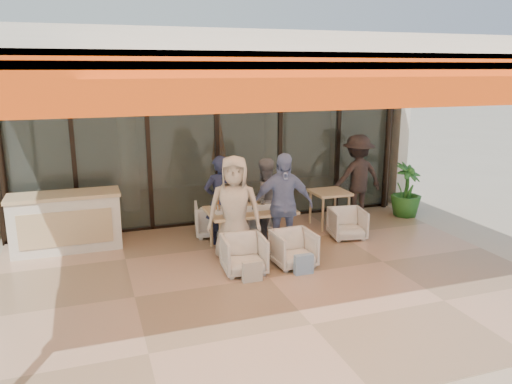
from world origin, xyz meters
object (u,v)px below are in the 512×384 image
host_counter (66,222)px  standing_woman (357,177)px  chair_far_left (214,218)px  diner_navy (220,201)px  dining_table (250,212)px  potted_palm (406,190)px  chair_near_right (294,247)px  chair_near_left (244,253)px  diner_grey (264,199)px  diner_cream (234,210)px  diner_periwinkle (282,205)px  side_chair (347,222)px  side_table (329,196)px  chair_far_right (255,217)px

host_counter → standing_woman: bearing=1.0°
chair_far_left → diner_navy: size_ratio=0.43×
dining_table → potted_palm: 3.88m
chair_near_right → standing_woman: bearing=38.8°
chair_near_left → diner_navy: (0.00, 1.40, 0.49)m
diner_grey → diner_cream: 1.24m
chair_far_left → diner_navy: diner_navy is taller
chair_far_left → standing_woman: bearing=-167.8°
potted_palm → host_counter: bearing=178.6°
dining_table → chair_far_left: (-0.41, 0.94, -0.33)m
diner_periwinkle → side_chair: (1.48, 0.41, -0.57)m
host_counter → side_chair: bearing=-11.7°
chair_near_left → side_table: 2.87m
diner_navy → potted_palm: (4.21, 0.36, -0.24)m
dining_table → potted_palm: potted_palm is taller
dining_table → standing_woman: (2.74, 1.07, 0.21)m
chair_near_right → diner_grey: diner_grey is taller
side_table → standing_woman: bearing=24.2°
diner_periwinkle → side_table: 1.90m
chair_near_left → diner_navy: bearing=93.8°
standing_woman → side_chair: bearing=51.2°
potted_palm → side_chair: bearing=-155.6°
side_table → diner_navy: bearing=-173.7°
chair_far_right → side_chair: 1.78m
chair_far_right → diner_navy: diner_navy is taller
chair_near_right → side_table: side_table is taller
chair_near_right → diner_cream: diner_cream is taller
chair_near_right → potted_palm: potted_palm is taller
side_table → standing_woman: (0.83, 0.37, 0.26)m
diner_grey → side_table: diner_grey is taller
chair_near_right → standing_woman: 3.13m
diner_periwinkle → standing_woman: (2.31, 1.53, 0.00)m
host_counter → chair_far_left: bearing=-0.6°
host_counter → side_table: host_counter is taller
diner_navy → side_chair: bearing=158.9°
chair_far_right → potted_palm: (3.37, -0.14, 0.29)m
host_counter → diner_cream: 3.00m
host_counter → side_chair: (4.94, -1.02, -0.21)m
diner_grey → diner_cream: diner_cream is taller
potted_palm → diner_cream: bearing=-163.3°
diner_periwinkle → side_table: (1.48, 1.16, -0.25)m
chair_near_left → side_chair: (2.32, 0.91, -0.01)m
diner_grey → standing_woman: bearing=-172.7°
diner_periwinkle → potted_palm: size_ratio=1.53×
dining_table → chair_near_left: size_ratio=2.26×
diner_grey → side_chair: (1.48, -0.49, -0.45)m
potted_palm → dining_table: bearing=-168.0°
diner_grey → standing_woman: standing_woman is taller
standing_woman → potted_palm: (1.06, -0.27, -0.31)m
chair_far_left → side_chair: (2.32, -0.99, -0.04)m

